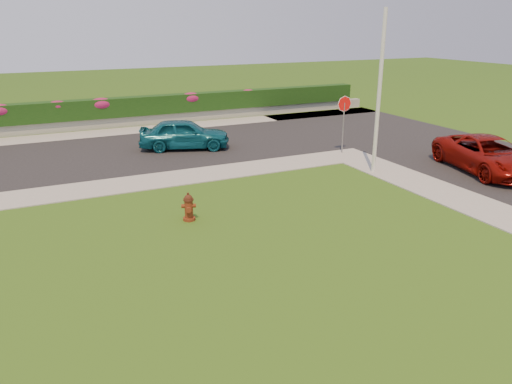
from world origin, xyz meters
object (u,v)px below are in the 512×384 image
fire_hydrant (189,207)px  sedan_teal (184,134)px  stop_sign (344,111)px  suv_red (488,155)px  utility_pole (379,94)px

fire_hydrant → sedan_teal: (2.72, 8.93, 0.34)m
stop_sign → suv_red: bearing=-33.1°
suv_red → stop_sign: 6.44m
fire_hydrant → sedan_teal: bearing=91.5°
sedan_teal → utility_pole: utility_pole is taller
suv_red → stop_sign: size_ratio=1.91×
suv_red → sedan_teal: 13.59m
suv_red → utility_pole: bearing=168.5°
fire_hydrant → suv_red: bearing=17.4°
sedan_teal → stop_sign: 7.70m
utility_pole → fire_hydrant: bearing=-168.3°
sedan_teal → utility_pole: 9.55m
suv_red → sedan_teal: size_ratio=1.20×
sedan_teal → suv_red: bearing=-112.9°
stop_sign → fire_hydrant: bearing=-128.7°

